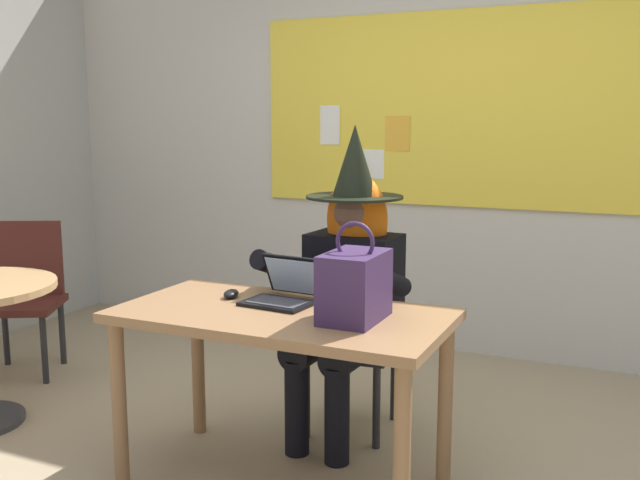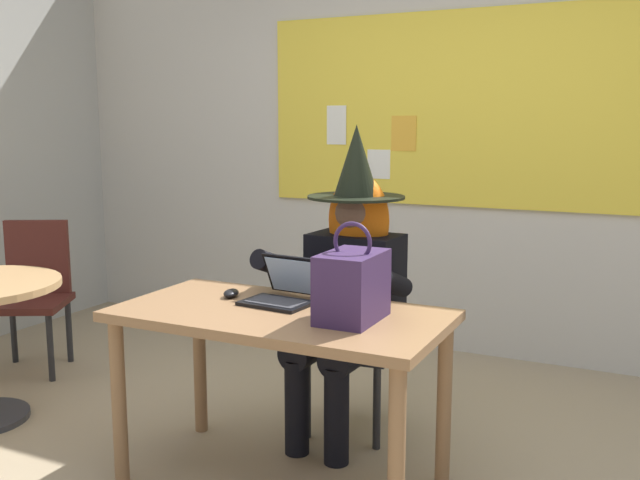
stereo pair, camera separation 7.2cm
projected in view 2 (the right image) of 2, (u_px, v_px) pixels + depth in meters
The scene contains 8 objects.
wall_back_bulletin at pixel (449, 129), 4.51m from camera, with size 5.79×2.23×2.83m.
desk_main at pixel (280, 335), 2.87m from camera, with size 1.32×0.68×0.73m.
chair_at_desk at pixel (359, 326), 3.49m from camera, with size 0.46×0.46×0.89m.
person_costumed at pixel (350, 272), 3.34m from camera, with size 0.61×0.70×1.46m.
laptop at pixel (283, 292), 2.98m from camera, with size 0.30×0.30×0.19m.
computer_mouse at pixel (231, 293), 3.07m from camera, with size 0.06×0.10×0.03m, color black.
handbag at pixel (352, 286), 2.69m from camera, with size 0.20×0.30×0.38m.
chair_spare_by_window at pixel (33, 288), 4.30m from camera, with size 0.57×0.57×0.89m.
Camera 2 is at (1.27, -2.42, 1.48)m, focal length 40.29 mm.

